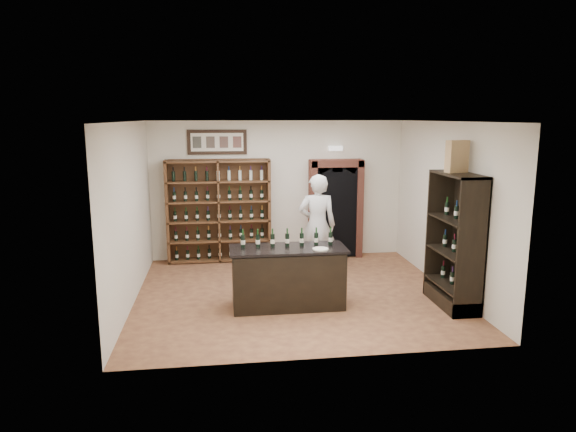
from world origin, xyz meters
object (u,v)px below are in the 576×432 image
object	(u,v)px
side_cabinet	(455,261)
shopkeeper	(317,225)
wine_shelf	(219,211)
wine_crate	(457,156)
tasting_counter	(288,278)
counter_bottle_0	(243,241)

from	to	relation	value
side_cabinet	shopkeeper	xyz separation A→B (m)	(-1.93, 1.93, 0.25)
wine_shelf	wine_crate	distance (m)	5.10
shopkeeper	wine_crate	size ratio (longest dim) A/B	3.91
tasting_counter	side_cabinet	xyz separation A→B (m)	(2.72, -0.30, 0.26)
tasting_counter	wine_crate	world-z (taller)	wine_crate
shopkeeper	wine_crate	world-z (taller)	wine_crate
counter_bottle_0	wine_crate	size ratio (longest dim) A/B	0.59
wine_shelf	counter_bottle_0	xyz separation A→B (m)	(0.38, -2.84, 0.01)
counter_bottle_0	shopkeeper	bearing A→B (deg)	45.51
wine_shelf	counter_bottle_0	world-z (taller)	wine_shelf
tasting_counter	counter_bottle_0	bearing A→B (deg)	172.41
tasting_counter	counter_bottle_0	distance (m)	0.95
wine_shelf	shopkeeper	xyz separation A→B (m)	(1.89, -1.30, -0.10)
wine_crate	side_cabinet	bearing A→B (deg)	-88.38
counter_bottle_0	wine_crate	world-z (taller)	wine_crate
wine_shelf	counter_bottle_0	bearing A→B (deg)	-82.37
wine_crate	tasting_counter	bearing A→B (deg)	161.40
counter_bottle_0	tasting_counter	bearing A→B (deg)	-7.59
tasting_counter	wine_shelf	bearing A→B (deg)	110.56
wine_shelf	side_cabinet	size ratio (longest dim) A/B	1.00
wine_shelf	shopkeeper	distance (m)	2.30
counter_bottle_0	side_cabinet	xyz separation A→B (m)	(3.44, -0.40, -0.35)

